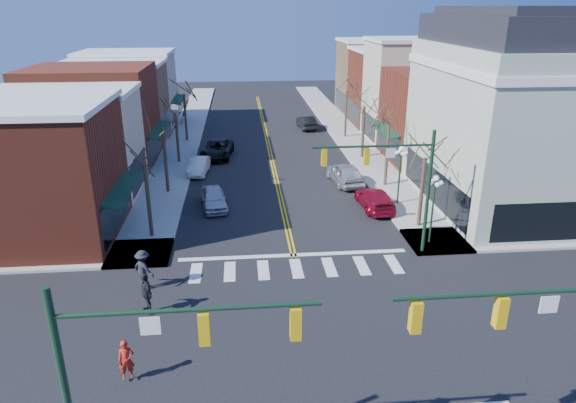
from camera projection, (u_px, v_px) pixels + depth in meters
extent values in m
plane|color=black|center=(312.00, 337.00, 21.99)|extent=(160.00, 160.00, 0.00)
cube|color=#9E9B93|center=(165.00, 188.00, 39.79)|extent=(3.50, 70.00, 0.15)
cube|color=#9E9B93|center=(386.00, 181.00, 41.32)|extent=(3.50, 70.00, 0.15)
cube|color=maroon|center=(25.00, 175.00, 30.13)|extent=(10.00, 8.50, 8.00)
cube|color=#BCB49B|center=(66.00, 146.00, 37.43)|extent=(10.00, 7.00, 7.50)
cube|color=maroon|center=(94.00, 117.00, 44.69)|extent=(10.00, 9.00, 8.50)
cube|color=#88674B|center=(115.00, 104.00, 52.48)|extent=(10.00, 7.50, 7.80)
cube|color=#BCB49B|center=(130.00, 90.00, 59.62)|extent=(10.00, 8.00, 8.20)
cube|color=maroon|center=(445.00, 117.00, 45.85)|extent=(10.00, 8.50, 8.00)
cube|color=#BCB49B|center=(418.00, 92.00, 52.70)|extent=(10.00, 7.00, 10.00)
cube|color=maroon|center=(396.00, 88.00, 59.94)|extent=(10.00, 8.00, 8.50)
cube|color=#88674B|center=(379.00, 77.00, 67.29)|extent=(10.00, 8.00, 9.00)
cube|color=#ABBAA1|center=(524.00, 128.00, 34.94)|extent=(12.00, 14.00, 11.00)
cube|color=white|center=(534.00, 66.00, 33.48)|extent=(12.25, 14.25, 0.50)
cube|color=black|center=(541.00, 29.00, 32.66)|extent=(11.40, 13.40, 1.80)
cube|color=black|center=(544.00, 11.00, 32.26)|extent=(9.80, 11.80, 0.60)
cylinder|color=#14331E|center=(189.00, 310.00, 12.46)|extent=(6.50, 0.12, 0.12)
cube|color=gold|center=(204.00, 328.00, 12.68)|extent=(0.28, 0.28, 0.90)
cube|color=gold|center=(296.00, 323.00, 12.88)|extent=(0.28, 0.28, 0.90)
cylinder|color=#14331E|center=(516.00, 293.00, 13.18)|extent=(6.50, 0.12, 0.12)
cube|color=gold|center=(501.00, 312.00, 13.35)|extent=(0.28, 0.28, 0.90)
cube|color=gold|center=(416.00, 317.00, 13.15)|extent=(0.28, 0.28, 0.90)
cylinder|color=#14331E|center=(428.00, 194.00, 28.23)|extent=(0.20, 0.20, 7.20)
cylinder|color=#14331E|center=(373.00, 146.00, 26.94)|extent=(6.50, 0.12, 0.12)
cube|color=gold|center=(367.00, 156.00, 27.11)|extent=(0.28, 0.28, 0.90)
cube|color=gold|center=(324.00, 158.00, 26.91)|extent=(0.28, 0.28, 0.90)
cylinder|color=#14331E|center=(432.00, 213.00, 29.89)|extent=(0.12, 0.12, 4.00)
sphere|color=white|center=(436.00, 178.00, 29.12)|extent=(0.36, 0.36, 0.36)
cylinder|color=#14331E|center=(399.00, 178.00, 35.94)|extent=(0.12, 0.12, 4.00)
sphere|color=white|center=(402.00, 148.00, 35.17)|extent=(0.36, 0.36, 0.36)
cylinder|color=#382B21|center=(148.00, 201.00, 30.63)|extent=(0.24, 0.24, 4.76)
cylinder|color=#382B21|center=(166.00, 161.00, 38.02)|extent=(0.24, 0.24, 5.04)
cylinder|color=#382B21|center=(177.00, 138.00, 45.55)|extent=(0.24, 0.24, 4.55)
cylinder|color=#382B21|center=(186.00, 118.00, 52.92)|extent=(0.24, 0.24, 4.90)
cylinder|color=#382B21|center=(422.00, 193.00, 32.12)|extent=(0.24, 0.24, 4.62)
cylinder|color=#382B21|center=(387.00, 154.00, 39.46)|extent=(0.24, 0.24, 5.18)
cylinder|color=#382B21|center=(363.00, 133.00, 46.96)|extent=(0.24, 0.24, 4.83)
cylinder|color=#382B21|center=(346.00, 115.00, 54.38)|extent=(0.24, 0.24, 4.97)
imported|color=#BABABF|center=(214.00, 198.00, 35.86)|extent=(2.21, 4.34, 1.42)
imported|color=silver|center=(199.00, 166.00, 43.18)|extent=(1.83, 4.18, 1.34)
imported|color=black|center=(217.00, 149.00, 47.89)|extent=(3.21, 5.85, 1.55)
imported|color=maroon|center=(375.00, 199.00, 35.75)|extent=(2.17, 4.89, 1.40)
imported|color=silver|center=(345.00, 173.00, 40.73)|extent=(2.56, 5.17, 1.69)
imported|color=black|center=(306.00, 122.00, 59.01)|extent=(2.05, 4.63, 1.48)
imported|color=red|center=(126.00, 360.00, 19.10)|extent=(0.66, 0.50, 1.62)
imported|color=black|center=(146.00, 292.00, 23.32)|extent=(0.95, 1.22, 1.93)
imported|color=black|center=(143.00, 268.00, 25.42)|extent=(1.44, 1.33, 1.94)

